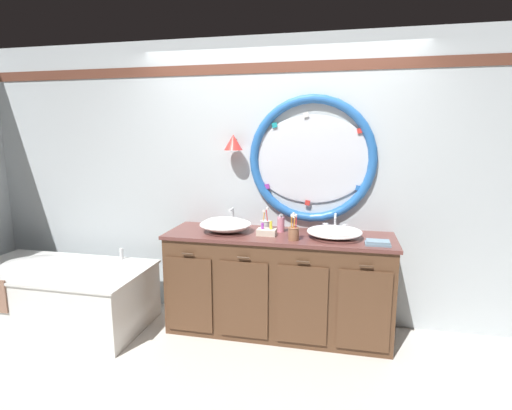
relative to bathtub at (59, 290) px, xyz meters
The scene contains 13 objects.
ground_plane 1.94m from the bathtub, ahead, with size 14.00×14.00×0.00m, color silver.
back_wall_assembly 2.27m from the bathtub, 18.64° to the left, with size 6.40×0.26×2.60m.
vanity_counter 2.01m from the bathtub, ahead, with size 1.96×0.62×0.89m.
bathtub is the anchor object (origin of this frame).
sink_basin_left 1.66m from the bathtub, 11.33° to the left, with size 0.45×0.45×0.13m.
sink_basin_right 2.54m from the bathtub, ahead, with size 0.46×0.46×0.10m.
faucet_set_left 1.72m from the bathtub, 19.51° to the left, with size 0.24×0.14×0.18m.
faucet_set_right 2.58m from the bathtub, 12.25° to the left, with size 0.22×0.15×0.17m.
toothbrush_holder_left 1.99m from the bathtub, 13.32° to the left, with size 0.09×0.09×0.22m.
toothbrush_holder_right 2.22m from the bathtub, ahead, with size 0.10×0.10×0.23m.
soap_dispenser 2.12m from the bathtub, 11.82° to the left, with size 0.06×0.07×0.16m.
folded_hand_towel 2.85m from the bathtub, ahead, with size 0.19×0.12×0.04m.
toiletry_basket 1.99m from the bathtub, ahead, with size 0.16×0.11×0.12m.
Camera 1 is at (0.59, -3.02, 1.75)m, focal length 27.76 mm.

